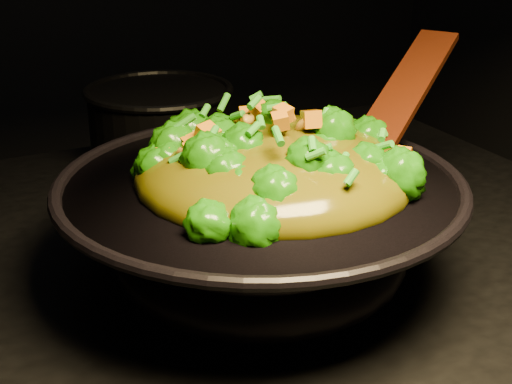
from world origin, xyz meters
name	(u,v)px	position (x,y,z in m)	size (l,w,h in m)	color
wok	(260,233)	(0.06, -0.08, 0.96)	(0.43, 0.43, 0.12)	black
stir_fry	(274,133)	(0.08, -0.08, 1.07)	(0.30, 0.30, 0.10)	#1D6A07
spatula	(395,108)	(0.24, -0.07, 1.07)	(0.33, 0.05, 0.01)	#350F07
back_pot	(161,125)	(0.09, 0.32, 0.96)	(0.22, 0.22, 0.13)	black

